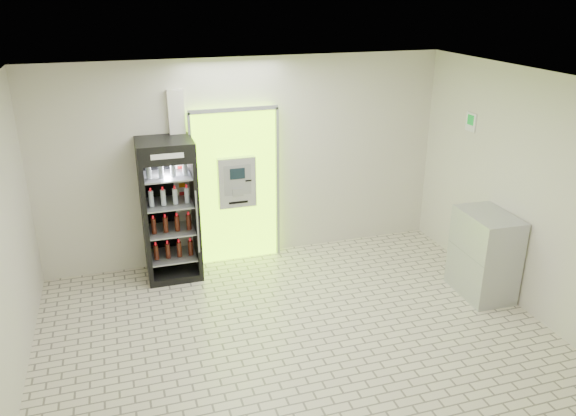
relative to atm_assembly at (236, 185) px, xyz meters
name	(u,v)px	position (x,y,z in m)	size (l,w,h in m)	color
ground	(300,342)	(0.20, -2.41, -1.17)	(6.00, 6.00, 0.00)	beige
room_shell	(301,195)	(0.20, -2.41, 0.67)	(6.00, 6.00, 6.00)	beige
atm_assembly	(236,185)	(0.00, 0.00, 0.00)	(1.30, 0.24, 2.33)	#92EC0F
pillar	(181,181)	(-0.78, 0.04, 0.13)	(0.22, 0.11, 2.60)	silver
beverage_cooler	(170,212)	(-1.00, -0.25, -0.21)	(0.75, 0.71, 2.00)	black
steel_cabinet	(484,254)	(2.90, -2.05, -0.59)	(0.62, 0.89, 1.16)	#ADAFB5
exit_sign	(471,122)	(3.19, -1.01, 0.95)	(0.02, 0.22, 0.26)	white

